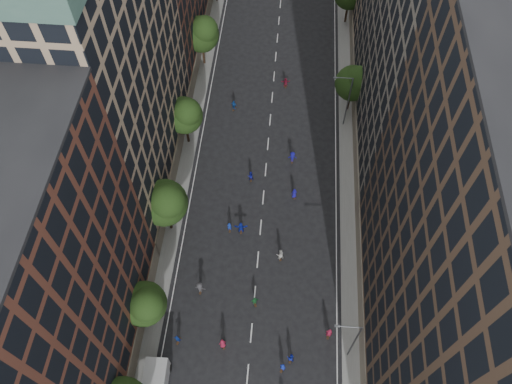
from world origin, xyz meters
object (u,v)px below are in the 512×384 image
skater_1 (283,367)px  streetlamp_far (347,99)px  skater_2 (291,357)px  streetlamp_near (353,340)px

skater_1 → streetlamp_far: bearing=-77.8°
streetlamp_far → skater_2: streetlamp_far is taller
streetlamp_near → skater_1: 8.27m
streetlamp_near → skater_2: 7.43m
skater_2 → skater_1: bearing=60.7°
skater_1 → skater_2: 1.34m
skater_1 → streetlamp_near: bearing=-139.5°
streetlamp_far → skater_2: size_ratio=5.64×
streetlamp_far → skater_1: 36.01m
streetlamp_near → skater_2: streetlamp_near is taller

